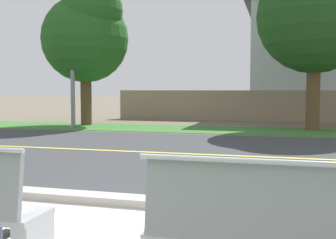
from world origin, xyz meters
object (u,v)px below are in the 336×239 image
streetlamp (74,20)px  shade_tree_left (319,6)px  bench_right (290,238)px  shade_tree_far_left (87,33)px

streetlamp → shade_tree_left: streetlamp is taller
bench_right → streetlamp: bearing=123.5°
bench_right → shade_tree_left: 13.01m
streetlamp → bench_right: bearing=-56.5°
streetlamp → shade_tree_far_left: bearing=81.0°
streetlamp → shade_tree_far_left: 0.88m
shade_tree_left → streetlamp: bearing=-174.4°
streetlamp → shade_tree_far_left: (0.13, 0.80, -0.35)m
shade_tree_far_left → shade_tree_left: size_ratio=0.86×
streetlamp → shade_tree_left: size_ratio=1.07×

